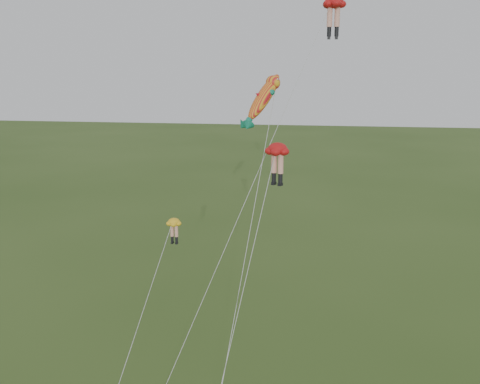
# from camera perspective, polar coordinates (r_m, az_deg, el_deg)

# --- Properties ---
(legs_kite_red_high) EXTENTS (10.00, 13.29, 23.16)m
(legs_kite_red_high) POSITION_cam_1_polar(r_m,az_deg,el_deg) (37.42, 9.77, 18.60)
(legs_kite_red_high) COLOR red
(legs_kite_red_high) RESTS_ON ground
(legs_kite_red_mid) EXTENTS (3.87, 6.68, 14.81)m
(legs_kite_red_mid) POSITION_cam_1_polar(r_m,az_deg,el_deg) (27.89, 3.88, 3.68)
(legs_kite_red_mid) COLOR red
(legs_kite_red_mid) RESTS_ON ground
(legs_kite_yellow) EXTENTS (2.31, 9.83, 9.54)m
(legs_kite_yellow) POSITION_cam_1_polar(r_m,az_deg,el_deg) (33.05, -7.36, -4.28)
(legs_kite_yellow) COLOR yellow
(legs_kite_yellow) RESTS_ON ground
(fish_kite) EXTENTS (3.18, 7.48, 18.48)m
(fish_kite) POSITION_cam_1_polar(r_m,az_deg,el_deg) (31.16, 2.53, 9.90)
(fish_kite) COLOR gold
(fish_kite) RESTS_ON ground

